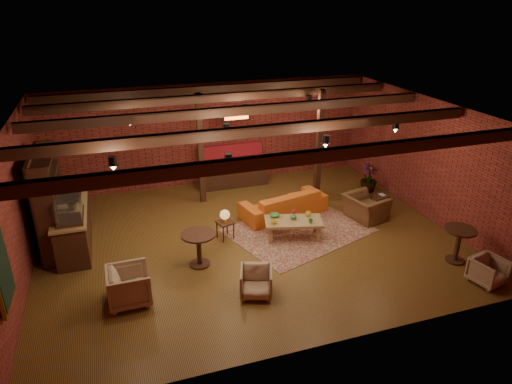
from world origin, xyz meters
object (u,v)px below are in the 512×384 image
object	(u,v)px
coffee_table	(293,222)
armchair_a	(129,284)
round_table_left	(199,244)
armchair_right	(366,204)
plant_tall	(372,151)
armchair_b	(256,281)
round_table_right	(459,240)
sofa	(284,203)
armchair_far	(488,270)
side_table_lamp	(225,217)
side_table_book	(380,196)

from	to	relation	value
coffee_table	armchair_a	distance (m)	4.31
round_table_left	armchair_right	bearing A→B (deg)	10.32
coffee_table	plant_tall	bearing A→B (deg)	30.30
armchair_b	plant_tall	size ratio (longest dim) A/B	0.25
armchair_a	round_table_right	xyz separation A→B (m)	(7.20, -0.79, 0.14)
sofa	plant_tall	distance (m)	3.30
armchair_right	armchair_far	size ratio (longest dim) A/B	1.61
armchair_far	armchair_a	bearing A→B (deg)	153.94
round_table_left	armchair_b	distance (m)	1.70
armchair_a	armchair_b	world-z (taller)	armchair_a
plant_tall	round_table_right	bearing A→B (deg)	-92.79
round_table_right	round_table_left	bearing A→B (deg)	163.27
round_table_right	armchair_far	size ratio (longest dim) A/B	1.29
side_table_lamp	round_table_right	xyz separation A→B (m)	(4.74, -2.69, -0.04)
round_table_left	side_table_book	bearing A→B (deg)	12.77
round_table_left	plant_tall	world-z (taller)	plant_tall
sofa	side_table_lamp	world-z (taller)	side_table_lamp
round_table_left	armchair_b	world-z (taller)	round_table_left
side_table_book	round_table_left	bearing A→B (deg)	-167.23
coffee_table	sofa	bearing A→B (deg)	78.77
armchair_a	side_table_lamp	bearing A→B (deg)	-53.06
armchair_right	armchair_a	bearing A→B (deg)	92.05
armchair_b	side_table_book	bearing A→B (deg)	49.71
coffee_table	round_table_right	bearing A→B (deg)	-35.16
coffee_table	side_table_book	xyz separation A→B (m)	(2.94, 0.71, -0.02)
side_table_lamp	armchair_b	distance (m)	2.47
round_table_left	round_table_right	bearing A→B (deg)	-16.73
round_table_right	armchair_right	bearing A→B (deg)	108.61
armchair_far	side_table_lamp	bearing A→B (deg)	130.17
armchair_a	armchair_right	bearing A→B (deg)	-75.33
side_table_book	armchair_far	world-z (taller)	armchair_far
coffee_table	armchair_right	size ratio (longest dim) A/B	1.50
armchair_b	plant_tall	bearing A→B (deg)	57.60
sofa	armchair_right	world-z (taller)	armchair_right
armchair_b	round_table_right	size ratio (longest dim) A/B	0.79
coffee_table	round_table_left	xyz separation A→B (m)	(-2.48, -0.52, 0.11)
armchair_b	armchair_right	bearing A→B (deg)	50.03
round_table_left	armchair_far	distance (m)	6.22
coffee_table	armchair_a	xyz separation A→B (m)	(-4.07, -1.41, -0.02)
side_table_book	plant_tall	bearing A→B (deg)	72.33
armchair_a	armchair_b	size ratio (longest dim) A/B	1.27
coffee_table	side_table_lamp	world-z (taller)	side_table_lamp
side_table_lamp	armchair_a	size ratio (longest dim) A/B	0.94
armchair_far	plant_tall	bearing A→B (deg)	75.30
side_table_book	round_table_right	size ratio (longest dim) A/B	0.56
armchair_b	side_table_book	size ratio (longest dim) A/B	1.41
coffee_table	armchair_right	xyz separation A→B (m)	(2.27, 0.35, 0.02)
armchair_b	armchair_right	world-z (taller)	armchair_right
armchair_a	plant_tall	distance (m)	8.18
side_table_lamp	plant_tall	world-z (taller)	plant_tall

